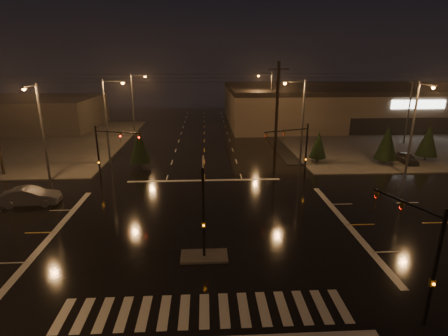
{
  "coord_description": "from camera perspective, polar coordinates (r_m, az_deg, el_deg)",
  "views": [
    {
      "loc": [
        0.2,
        -23.71,
        12.07
      ],
      "look_at": [
        1.79,
        5.6,
        3.0
      ],
      "focal_mm": 28.0,
      "sensor_mm": 36.0,
      "label": 1
    }
  ],
  "objects": [
    {
      "name": "ground",
      "position": [
        26.6,
        -3.24,
        -9.84
      ],
      "size": [
        140.0,
        140.0,
        0.0
      ],
      "primitive_type": "plane",
      "color": "black",
      "rests_on": "ground"
    },
    {
      "name": "sidewalk_ne",
      "position": [
        62.59,
        25.48,
        4.43
      ],
      "size": [
        36.0,
        36.0,
        0.12
      ],
      "primitive_type": "cube",
      "color": "#413E3A",
      "rests_on": "ground"
    },
    {
      "name": "sidewalk_nw",
      "position": [
        62.77,
        -31.85,
        3.54
      ],
      "size": [
        36.0,
        36.0,
        0.12
      ],
      "primitive_type": "cube",
      "color": "#413E3A",
      "rests_on": "ground"
    },
    {
      "name": "median_island",
      "position": [
        23.07,
        -3.24,
        -14.19
      ],
      "size": [
        3.0,
        1.6,
        0.15
      ],
      "primitive_type": "cube",
      "color": "#413E3A",
      "rests_on": "ground"
    },
    {
      "name": "crosswalk",
      "position": [
        19.02,
        -3.24,
        -22.22
      ],
      "size": [
        15.0,
        2.6,
        0.01
      ],
      "primitive_type": "cube",
      "color": "beige",
      "rests_on": "ground"
    },
    {
      "name": "stop_bar_far",
      "position": [
        36.75,
        -3.24,
        -2.03
      ],
      "size": [
        16.0,
        0.5,
        0.01
      ],
      "primitive_type": "cube",
      "color": "beige",
      "rests_on": "ground"
    },
    {
      "name": "parking_lot",
      "position": [
        63.48,
        30.3,
        3.89
      ],
      "size": [
        50.0,
        24.0,
        0.08
      ],
      "primitive_type": "cube",
      "color": "black",
      "rests_on": "ground"
    },
    {
      "name": "retail_building",
      "position": [
        78.34,
        23.65,
        9.73
      ],
      "size": [
        60.2,
        28.3,
        7.2
      ],
      "color": "brown",
      "rests_on": "ground"
    },
    {
      "name": "commercial_block",
      "position": [
        75.12,
        -31.32,
        7.61
      ],
      "size": [
        30.0,
        18.0,
        5.6
      ],
      "primitive_type": "cube",
      "color": "#3C3835",
      "rests_on": "ground"
    },
    {
      "name": "signal_mast_median",
      "position": [
        22.25,
        -3.4,
        -4.81
      ],
      "size": [
        0.25,
        4.59,
        6.0
      ],
      "color": "black",
      "rests_on": "ground"
    },
    {
      "name": "signal_mast_ne",
      "position": [
        36.06,
        11.95,
        3.52
      ],
      "size": [
        4.84,
        1.86,
        6.0
      ],
      "color": "black",
      "rests_on": "ground"
    },
    {
      "name": "signal_mast_nw",
      "position": [
        36.17,
        -18.59,
        3.03
      ],
      "size": [
        4.84,
        1.86,
        6.0
      ],
      "color": "black",
      "rests_on": "ground"
    },
    {
      "name": "signal_mast_se",
      "position": [
        19.11,
        29.59,
        -11.2
      ],
      "size": [
        1.55,
        3.87,
        6.0
      ],
      "color": "black",
      "rests_on": "ground"
    },
    {
      "name": "streetlight_1",
      "position": [
        43.69,
        -18.36,
        8.06
      ],
      "size": [
        2.77,
        0.32,
        10.0
      ],
      "color": "#38383A",
      "rests_on": "ground"
    },
    {
      "name": "streetlight_2",
      "position": [
        59.15,
        -14.43,
        10.56
      ],
      "size": [
        2.77,
        0.32,
        10.0
      ],
      "color": "#38383A",
      "rests_on": "ground"
    },
    {
      "name": "streetlight_3",
      "position": [
        41.67,
        12.34,
        8.13
      ],
      "size": [
        2.77,
        0.32,
        10.0
      ],
      "color": "#38383A",
      "rests_on": "ground"
    },
    {
      "name": "streetlight_4",
      "position": [
        61.03,
        7.42,
        11.13
      ],
      "size": [
        2.77,
        0.32,
        10.0
      ],
      "color": "#38383A",
      "rests_on": "ground"
    },
    {
      "name": "streetlight_5",
      "position": [
        38.98,
        -27.77,
        5.95
      ],
      "size": [
        0.32,
        2.77,
        10.0
      ],
      "color": "#38383A",
      "rests_on": "ground"
    },
    {
      "name": "streetlight_6",
      "position": [
        41.62,
        28.73,
        6.41
      ],
      "size": [
        0.32,
        2.77,
        10.0
      ],
      "color": "#38383A",
      "rests_on": "ground"
    },
    {
      "name": "utility_pole_1",
      "position": [
        38.96,
        8.57,
        8.21
      ],
      "size": [
        2.2,
        0.32,
        12.0
      ],
      "color": "black",
      "rests_on": "ground"
    },
    {
      "name": "conifer_0",
      "position": [
        43.88,
        15.16,
        3.71
      ],
      "size": [
        2.07,
        2.07,
        3.93
      ],
      "color": "black",
      "rests_on": "ground"
    },
    {
      "name": "conifer_1",
      "position": [
        45.96,
        25.07,
        3.81
      ],
      "size": [
        2.6,
        2.6,
        4.76
      ],
      "color": "black",
      "rests_on": "ground"
    },
    {
      "name": "conifer_2",
      "position": [
        50.01,
        30.36,
        3.95
      ],
      "size": [
        2.51,
        2.51,
        4.62
      ],
      "color": "black",
      "rests_on": "ground"
    },
    {
      "name": "conifer_3",
      "position": [
        41.53,
        -13.65,
        3.47
      ],
      "size": [
        2.41,
        2.41,
        4.47
      ],
      "color": "black",
      "rests_on": "ground"
    },
    {
      "name": "car_parked",
      "position": [
        48.09,
        27.59,
        1.46
      ],
      "size": [
        1.64,
        3.91,
        1.32
      ],
      "primitive_type": "imported",
      "rotation": [
        0.0,
        0.0,
        -0.02
      ],
      "color": "black",
      "rests_on": "ground"
    },
    {
      "name": "car_crossing",
      "position": [
        34.67,
        -29.08,
        -4.07
      ],
      "size": [
        4.96,
        2.07,
        1.59
      ],
      "primitive_type": "imported",
      "rotation": [
        0.0,
        0.0,
        1.65
      ],
      "color": "slate",
      "rests_on": "ground"
    }
  ]
}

